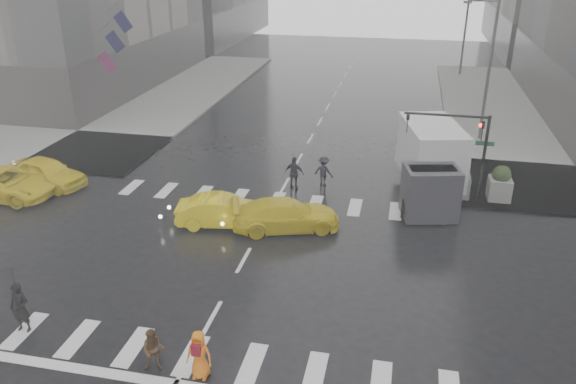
% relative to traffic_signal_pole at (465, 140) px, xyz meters
% --- Properties ---
extents(ground, '(120.00, 120.00, 0.00)m').
position_rel_traffic_signal_pole_xyz_m(ground, '(-9.01, -8.01, -3.22)').
color(ground, black).
rests_on(ground, ground).
extents(sidewalk_nw, '(35.00, 35.00, 0.15)m').
position_rel_traffic_signal_pole_xyz_m(sidewalk_nw, '(-28.51, 9.49, -3.14)').
color(sidewalk_nw, slate).
rests_on(sidewalk_nw, ground).
extents(road_markings, '(18.00, 48.00, 0.01)m').
position_rel_traffic_signal_pole_xyz_m(road_markings, '(-9.01, -8.01, -3.21)').
color(road_markings, silver).
rests_on(road_markings, ground).
extents(traffic_signal_pole, '(4.45, 0.42, 4.50)m').
position_rel_traffic_signal_pole_xyz_m(traffic_signal_pole, '(0.00, 0.00, 0.00)').
color(traffic_signal_pole, black).
rests_on(traffic_signal_pole, ground).
extents(street_lamp_near, '(2.15, 0.22, 9.00)m').
position_rel_traffic_signal_pole_xyz_m(street_lamp_near, '(1.86, 9.99, 1.73)').
color(street_lamp_near, '#59595B').
rests_on(street_lamp_near, ground).
extents(street_lamp_far, '(2.15, 0.22, 9.00)m').
position_rel_traffic_signal_pole_xyz_m(street_lamp_far, '(1.86, 29.99, 1.73)').
color(street_lamp_far, '#59595B').
rests_on(street_lamp_far, ground).
extents(planter_west, '(1.10, 1.10, 1.80)m').
position_rel_traffic_signal_pole_xyz_m(planter_west, '(-2.01, 0.19, -2.23)').
color(planter_west, slate).
rests_on(planter_west, ground).
extents(planter_mid, '(1.10, 1.10, 1.80)m').
position_rel_traffic_signal_pole_xyz_m(planter_mid, '(-0.01, 0.19, -2.23)').
color(planter_mid, slate).
rests_on(planter_mid, ground).
extents(planter_east, '(1.10, 1.10, 1.80)m').
position_rel_traffic_signal_pole_xyz_m(planter_east, '(1.99, 0.19, -2.23)').
color(planter_east, slate).
rests_on(planter_east, ground).
extents(flag_cluster, '(2.87, 3.06, 4.69)m').
position_rel_traffic_signal_pole_xyz_m(flag_cluster, '(-24.09, 10.49, 2.42)').
color(flag_cluster, '#59595B').
rests_on(flag_cluster, ground).
extents(pedestrian_black, '(1.01, 1.03, 2.43)m').
position_rel_traffic_signal_pole_xyz_m(pedestrian_black, '(-15.00, -13.96, -1.65)').
color(pedestrian_black, black).
rests_on(pedestrian_black, ground).
extents(pedestrian_brown, '(0.82, 0.71, 1.45)m').
position_rel_traffic_signal_pole_xyz_m(pedestrian_brown, '(-9.86, -14.81, -2.49)').
color(pedestrian_brown, '#473119').
rests_on(pedestrian_brown, ground).
extents(pedestrian_orange, '(0.80, 0.52, 1.62)m').
position_rel_traffic_signal_pole_xyz_m(pedestrian_orange, '(-8.39, -14.81, -2.40)').
color(pedestrian_orange, orange).
rests_on(pedestrian_orange, ground).
extents(pedestrian_far_a, '(1.14, 0.77, 1.83)m').
position_rel_traffic_signal_pole_xyz_m(pedestrian_far_a, '(-8.41, -0.42, -2.30)').
color(pedestrian_far_a, black).
rests_on(pedestrian_far_a, ground).
extents(pedestrian_far_b, '(1.21, 0.89, 1.67)m').
position_rel_traffic_signal_pole_xyz_m(pedestrian_far_b, '(-6.96, 0.37, -2.38)').
color(pedestrian_far_b, black).
rests_on(pedestrian_far_b, ground).
extents(taxi_front, '(4.81, 2.80, 1.54)m').
position_rel_traffic_signal_pole_xyz_m(taxi_front, '(-21.47, -2.73, -2.45)').
color(taxi_front, yellow).
rests_on(taxi_front, ground).
extents(taxi_mid, '(4.52, 2.29, 1.42)m').
position_rel_traffic_signal_pole_xyz_m(taxi_mid, '(-10.78, -5.17, -2.51)').
color(taxi_mid, yellow).
rests_on(taxi_mid, ground).
extents(taxi_rear, '(4.73, 3.26, 1.42)m').
position_rel_traffic_signal_pole_xyz_m(taxi_rear, '(-7.89, -4.91, -2.51)').
color(taxi_rear, yellow).
rests_on(taxi_rear, ground).
extents(taxi_far, '(4.77, 2.53, 1.49)m').
position_rel_traffic_signal_pole_xyz_m(taxi_far, '(-22.79, -4.55, -2.47)').
color(taxi_far, yellow).
rests_on(taxi_far, ground).
extents(box_truck, '(2.54, 6.77, 3.59)m').
position_rel_traffic_signal_pole_xyz_m(box_truck, '(-1.51, 0.07, -1.30)').
color(box_truck, silver).
rests_on(box_truck, ground).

